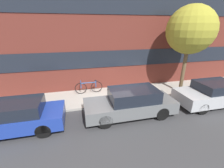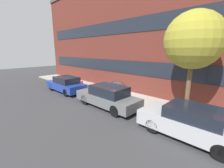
{
  "view_description": "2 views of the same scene",
  "coord_description": "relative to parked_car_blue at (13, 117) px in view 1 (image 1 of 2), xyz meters",
  "views": [
    {
      "loc": [
        -1.96,
        -7.22,
        4.2
      ],
      "look_at": [
        -0.11,
        0.52,
        1.15
      ],
      "focal_mm": 24.0,
      "sensor_mm": 36.0,
      "label": 1
    },
    {
      "loc": [
        7.01,
        -7.36,
        3.56
      ],
      "look_at": [
        -0.44,
        0.29,
        1.15
      ],
      "focal_mm": 24.0,
      "sensor_mm": 36.0,
      "label": 2
    }
  ],
  "objects": [
    {
      "name": "bicycle",
      "position": [
        3.42,
        2.96,
        -0.13
      ],
      "size": [
        1.78,
        0.44,
        0.86
      ],
      "rotation": [
        0.0,
        0.0,
        3.16
      ],
      "color": "black",
      "rests_on": "sidewalk_strip"
    },
    {
      "name": "parked_car_grey",
      "position": [
        5.22,
        0.0,
        0.03
      ],
      "size": [
        4.45,
        1.66,
        1.41
      ],
      "rotation": [
        0.0,
        0.0,
        3.14
      ],
      "color": "slate",
      "rests_on": "ground_plane"
    },
    {
      "name": "parked_car_silver",
      "position": [
        10.12,
        0.0,
        0.01
      ],
      "size": [
        4.04,
        1.74,
        1.35
      ],
      "rotation": [
        0.0,
        0.0,
        3.14
      ],
      "color": "#B2B5BA",
      "rests_on": "ground_plane"
    },
    {
      "name": "fire_hydrant",
      "position": [
        0.22,
        1.52,
        -0.21
      ],
      "size": [
        0.46,
        0.26,
        0.67
      ],
      "color": "red",
      "rests_on": "sidewalk_strip"
    },
    {
      "name": "ground_plane",
      "position": [
        4.75,
        1.05,
        -0.67
      ],
      "size": [
        56.0,
        56.0,
        0.0
      ],
      "primitive_type": "plane",
      "color": "#38383A"
    },
    {
      "name": "sidewalk_strip",
      "position": [
        4.75,
        2.33,
        -0.61
      ],
      "size": [
        28.0,
        2.56,
        0.12
      ],
      "color": "#A8A399",
      "rests_on": "ground_plane"
    },
    {
      "name": "rowhouse_facade",
      "position": [
        4.75,
        4.05,
        4.3
      ],
      "size": [
        28.0,
        1.02,
        9.92
      ],
      "color": "maroon",
      "rests_on": "ground_plane"
    },
    {
      "name": "parked_car_blue",
      "position": [
        0.0,
        0.0,
        0.0
      ],
      "size": [
        4.18,
        1.65,
        1.33
      ],
      "rotation": [
        0.0,
        0.0,
        3.14
      ],
      "color": "#1E3899",
      "rests_on": "ground_plane"
    },
    {
      "name": "street_tree",
      "position": [
        9.37,
        1.74,
        3.34
      ],
      "size": [
        2.76,
        2.76,
        5.29
      ],
      "color": "brown",
      "rests_on": "sidewalk_strip"
    }
  ]
}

